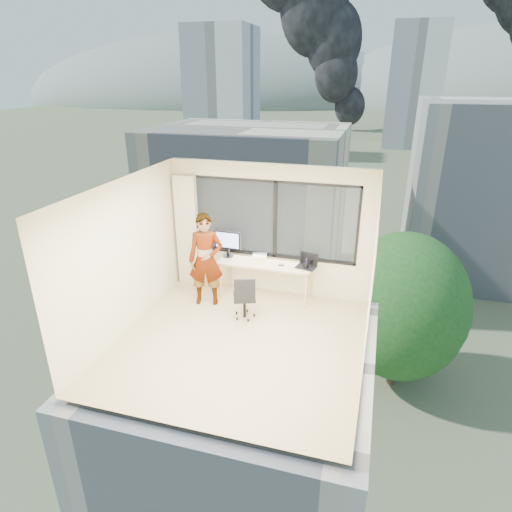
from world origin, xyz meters
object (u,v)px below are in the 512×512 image
(monitor, at_px, (228,244))
(game_console, at_px, (260,256))
(person, at_px, (206,260))
(handbag, at_px, (308,259))
(desk, at_px, (265,280))
(laptop, at_px, (306,262))
(chair, at_px, (244,296))

(monitor, relative_size, game_console, 1.91)
(person, bearing_deg, handbag, 6.08)
(desk, xyz_separation_m, laptop, (0.80, -0.02, 0.49))
(person, bearing_deg, game_console, 24.57)
(person, relative_size, laptop, 4.66)
(chair, relative_size, monitor, 1.62)
(desk, xyz_separation_m, handbag, (0.80, 0.16, 0.47))
(chair, relative_size, laptop, 2.25)
(chair, distance_m, laptop, 1.35)
(laptop, height_order, handbag, laptop)
(handbag, bearing_deg, chair, -144.46)
(monitor, height_order, laptop, monitor)
(game_console, bearing_deg, person, -154.89)
(chair, bearing_deg, desk, 59.35)
(game_console, height_order, handbag, handbag)
(desk, bearing_deg, laptop, -1.66)
(handbag, bearing_deg, monitor, 171.17)
(monitor, relative_size, handbag, 2.15)
(laptop, distance_m, handbag, 0.19)
(chair, relative_size, game_console, 3.09)
(person, height_order, laptop, person)
(laptop, bearing_deg, handbag, 102.62)
(chair, bearing_deg, person, 138.21)
(game_console, relative_size, laptop, 0.73)
(person, distance_m, laptop, 1.89)
(person, bearing_deg, monitor, 55.63)
(desk, relative_size, chair, 2.07)
(game_console, bearing_deg, handbag, -14.70)
(desk, xyz_separation_m, monitor, (-0.80, 0.09, 0.64))
(desk, relative_size, game_console, 6.41)
(desk, relative_size, monitor, 3.36)
(monitor, bearing_deg, person, -107.96)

